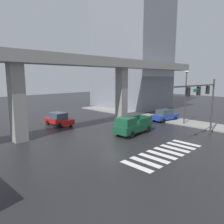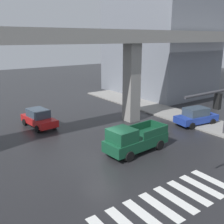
{
  "view_description": "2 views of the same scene",
  "coord_description": "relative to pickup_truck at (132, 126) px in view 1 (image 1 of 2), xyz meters",
  "views": [
    {
      "loc": [
        -15.15,
        -15.34,
        6.36
      ],
      "look_at": [
        0.56,
        0.71,
        2.65
      ],
      "focal_mm": 33.64,
      "sensor_mm": 36.0,
      "label": 1
    },
    {
      "loc": [
        -9.19,
        -14.22,
        8.22
      ],
      "look_at": [
        0.79,
        -0.23,
        3.37
      ],
      "focal_mm": 42.14,
      "sensor_mm": 36.0,
      "label": 2
    }
  ],
  "objects": [
    {
      "name": "sidewalk_east",
      "position": [
        10.06,
        2.45,
        -0.91
      ],
      "size": [
        4.0,
        36.0,
        0.15
      ],
      "primitive_type": "cube",
      "color": "gray",
      "rests_on": "ground"
    },
    {
      "name": "traffic_signal_mast",
      "position": [
        3.64,
        -6.21,
        3.56
      ],
      "size": [
        8.69,
        0.32,
        6.2
      ],
      "color": "#38383D",
      "rests_on": "ground"
    },
    {
      "name": "sedan_red",
      "position": [
        -3.56,
        9.79,
        -0.14
      ],
      "size": [
        2.33,
        4.47,
        1.72
      ],
      "color": "red",
      "rests_on": "ground"
    },
    {
      "name": "office_building",
      "position": [
        17.55,
        15.35,
        13.72
      ],
      "size": [
        10.99,
        14.72,
        29.42
      ],
      "primitive_type": "cube",
      "color": "gray",
      "rests_on": "ground"
    },
    {
      "name": "street_lamp_near_corner",
      "position": [
        8.86,
        -1.76,
        3.57
      ],
      "size": [
        0.44,
        0.7,
        7.24
      ],
      "color": "#38383D",
      "rests_on": "ground"
    },
    {
      "name": "ground_plane",
      "position": [
        -2.58,
        0.45,
        -0.99
      ],
      "size": [
        120.0,
        120.0,
        0.0
      ],
      "primitive_type": "plane",
      "color": "#232326"
    },
    {
      "name": "crosswalk_stripes",
      "position": [
        -2.58,
        -5.87,
        -0.98
      ],
      "size": [
        8.25,
        2.8,
        0.01
      ],
      "color": "silver",
      "rests_on": "ground"
    },
    {
      "name": "sedan_blue",
      "position": [
        9.17,
        1.44,
        -0.14
      ],
      "size": [
        4.5,
        2.41,
        1.72
      ],
      "color": "#1E3899",
      "rests_on": "ground"
    },
    {
      "name": "pickup_truck",
      "position": [
        0.0,
        0.0,
        0.0
      ],
      "size": [
        5.23,
        2.37,
        2.08
      ],
      "color": "#14472D",
      "rests_on": "ground"
    },
    {
      "name": "elevated_overpass",
      "position": [
        -2.58,
        6.23,
        6.72
      ],
      "size": [
        51.77,
        2.53,
        8.95
      ],
      "color": "gray",
      "rests_on": "ground"
    }
  ]
}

